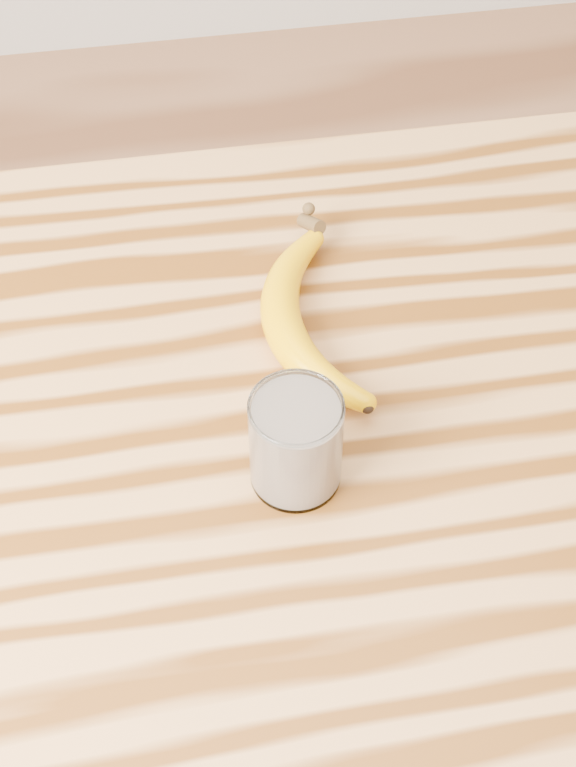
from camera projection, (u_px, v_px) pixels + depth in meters
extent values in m
plane|color=#986845|center=(251.00, 754.00, 1.72)|extent=(4.00, 4.00, 0.00)
cube|color=#B77F46|center=(227.00, 433.00, 1.03)|extent=(1.20, 0.80, 0.04)
cylinder|color=brown|center=(560.00, 383.00, 1.64)|extent=(0.06, 0.06, 0.86)
cylinder|color=white|center=(296.00, 442.00, 0.93)|extent=(0.08, 0.08, 0.10)
torus|color=white|center=(296.00, 407.00, 0.89)|extent=(0.08, 0.08, 0.00)
cylinder|color=beige|center=(296.00, 444.00, 0.93)|extent=(0.08, 0.08, 0.09)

